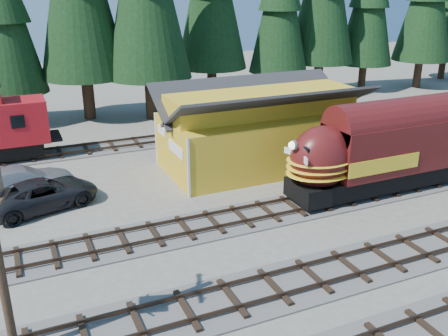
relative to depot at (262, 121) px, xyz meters
name	(u,v)px	position (x,y,z in m)	size (l,w,h in m)	color
ground	(365,236)	(0.00, -10.50, -2.96)	(120.00, 120.00, 0.00)	#6B665B
track_spur	(84,150)	(-10.00, 7.50, -2.90)	(32.00, 3.20, 0.33)	#4C4947
depot	(262,121)	(0.00, 0.00, 0.00)	(12.80, 7.00, 5.30)	gold
locomotive	(398,149)	(5.20, -6.50, -0.61)	(14.59, 2.90, 3.97)	black
pickup_truck_a	(43,194)	(-13.40, -1.11, -2.18)	(2.60, 5.65, 1.57)	black
pickup_truck_b	(20,182)	(-14.41, 0.99, -2.10)	(2.41, 5.94, 1.72)	#989A9F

